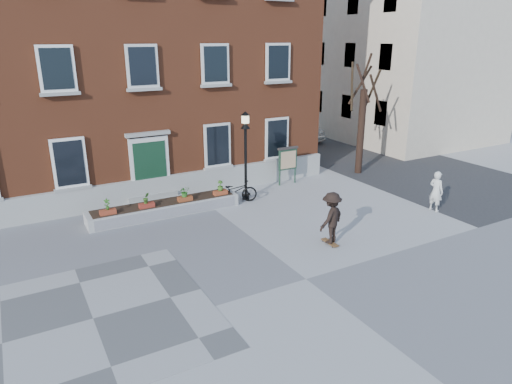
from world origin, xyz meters
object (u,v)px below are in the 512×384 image
parked_car (292,130)px  notice_board (288,159)px  bicycle (234,191)px  skateboarder (331,218)px  lamp_post (245,144)px  bystander (436,191)px

parked_car → notice_board: 9.99m
bicycle → skateboarder: bearing=-152.2°
parked_car → lamp_post: (-8.50, -9.14, 1.79)m
parked_car → bystander: 14.43m
parked_car → lamp_post: lamp_post is taller
parked_car → bystander: bystander is taller
bystander → lamp_post: size_ratio=0.43×
bystander → bicycle: bearing=48.9°
parked_car → skateboarder: bearing=-140.9°
lamp_post → skateboarder: size_ratio=2.05×
bicycle → bystander: (6.87, -4.97, 0.33)m
bicycle → notice_board: bearing=-55.3°
lamp_post → skateboarder: 5.83m
bystander → lamp_post: lamp_post is taller
notice_board → lamp_post: bearing=-161.5°
lamp_post → skateboarder: bearing=-86.1°
bicycle → lamp_post: size_ratio=0.51×
bicycle → notice_board: size_ratio=1.07×
notice_board → skateboarder: bearing=-110.5°
parked_car → skateboarder: skateboarder is taller
lamp_post → notice_board: lamp_post is taller
bicycle → bystander: bystander is taller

